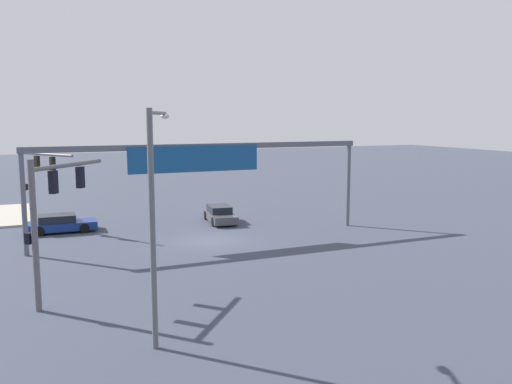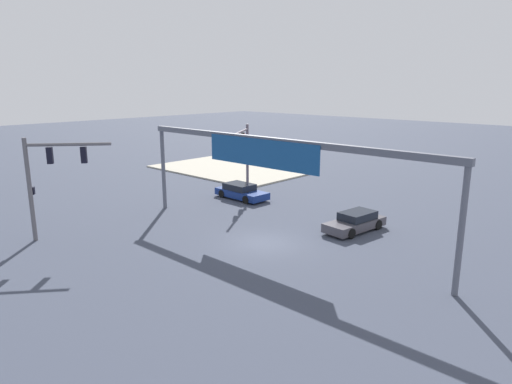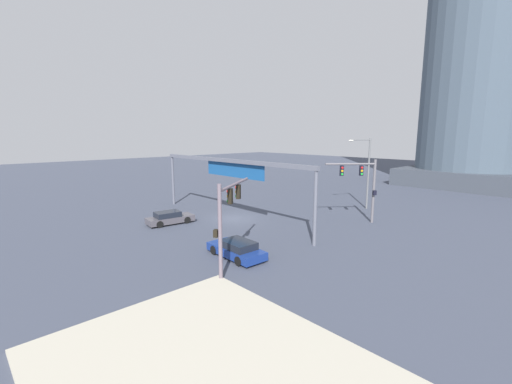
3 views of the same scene
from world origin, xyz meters
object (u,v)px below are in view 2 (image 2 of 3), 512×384
at_px(traffic_signal_opposite_side, 47,172).
at_px(sedan_car_waiting_far, 241,192).
at_px(traffic_signal_near_corner, 244,147).
at_px(sedan_car_approaching, 355,222).

height_order(traffic_signal_opposite_side, sedan_car_waiting_far, traffic_signal_opposite_side).
height_order(traffic_signal_near_corner, sedan_car_approaching, traffic_signal_near_corner).
distance_m(traffic_signal_near_corner, traffic_signal_opposite_side, 16.58).
distance_m(traffic_signal_near_corner, sedan_car_approaching, 13.31).
bearing_deg(traffic_signal_opposite_side, sedan_car_waiting_far, 35.39).
bearing_deg(sedan_car_waiting_far, traffic_signal_opposite_side, -92.64).
relative_size(sedan_car_approaching, sedan_car_waiting_far, 0.99).
bearing_deg(traffic_signal_opposite_side, traffic_signal_near_corner, 40.95).
height_order(traffic_signal_near_corner, traffic_signal_opposite_side, traffic_signal_opposite_side).
bearing_deg(traffic_signal_near_corner, sedan_car_waiting_far, 5.06).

